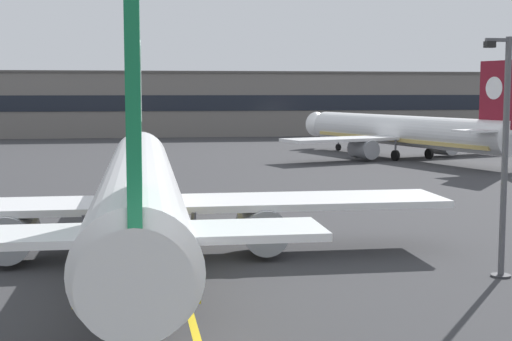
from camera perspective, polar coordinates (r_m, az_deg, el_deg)
taxiway_centreline at (r=54.73m, az=-7.14°, el=-2.88°), size 2.38×179.99×0.01m
airliner_foreground at (r=38.47m, az=-8.79°, el=-1.64°), size 32.03×41.42×11.65m
airliner_background at (r=95.12m, az=11.05°, el=2.88°), size 31.54×39.88×11.52m
apron_lamp_post at (r=35.76m, az=18.26°, el=1.31°), size 2.24×0.90×10.84m
safety_cone_by_nose_gear at (r=54.56m, az=-8.53°, el=-2.66°), size 0.44×0.44×0.55m
terminal_building at (r=141.63m, az=-5.28°, el=5.04°), size 126.76×12.40×11.83m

